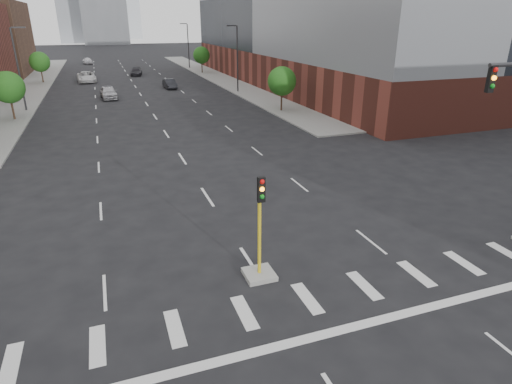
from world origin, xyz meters
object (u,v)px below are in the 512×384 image
median_traffic_signal (260,256)px  car_deep_right (136,72)px  car_distant (88,61)px  car_mid_right (170,84)px  car_far_left (86,77)px  car_near_left (108,92)px

median_traffic_signal → car_deep_right: 71.42m
median_traffic_signal → car_distant: size_ratio=0.96×
car_mid_right → car_far_left: (-11.99, 12.01, 0.15)m
car_near_left → car_deep_right: size_ratio=1.05×
car_far_left → car_deep_right: (8.68, 6.44, -0.17)m
median_traffic_signal → car_far_left: median_traffic_signal is taller
car_near_left → car_distant: car_near_left is taller
car_distant → car_far_left: bearing=-98.4°
car_near_left → car_mid_right: size_ratio=1.17×
car_distant → car_mid_right: bearing=-83.6°
median_traffic_signal → car_far_left: (-7.18, 64.96, -0.12)m
car_far_left → car_near_left: bearing=-84.7°
median_traffic_signal → car_distant: median_traffic_signal is taller
median_traffic_signal → car_mid_right: median_traffic_signal is taller
car_deep_right → car_mid_right: bearing=-70.9°
median_traffic_signal → car_near_left: size_ratio=0.88×
car_distant → car_deep_right: bearing=-80.4°
median_traffic_signal → car_deep_right: size_ratio=0.93×
car_far_left → car_distant: car_far_left is taller
car_near_left → car_distant: (-3.01, 51.71, -0.06)m
car_near_left → car_deep_right: bearing=73.5°
car_far_left → car_deep_right: 10.81m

